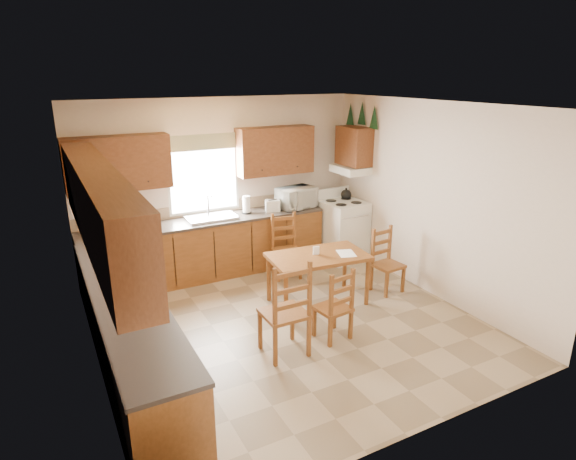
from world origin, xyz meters
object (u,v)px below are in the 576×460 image
microwave (296,198)px  chair_near_right (333,303)px  chair_far_right (388,261)px  chair_near_left (284,307)px  dining_table (318,279)px  chair_far_left (286,247)px  stove (342,231)px

microwave → chair_near_right: size_ratio=0.62×
microwave → chair_far_right: 1.90m
chair_near_right → chair_near_left: bearing=-5.6°
chair_near_left → chair_far_right: chair_near_left is taller
microwave → chair_near_right: 2.64m
microwave → dining_table: (-0.51, -1.54, -0.74)m
chair_near_right → chair_far_left: chair_far_left is taller
microwave → chair_far_left: bearing=-141.0°
stove → chair_near_left: (-2.22, -2.14, 0.08)m
chair_far_right → chair_near_right: bearing=-158.6°
dining_table → stove: bearing=50.3°
stove → chair_near_right: size_ratio=1.09×
microwave → chair_near_left: 2.91m
stove → chair_far_right: stove is taller
stove → microwave: 0.99m
stove → microwave: bearing=152.6°
stove → dining_table: bearing=-139.6°
stove → microwave: (-0.73, 0.31, 0.60)m
microwave → chair_near_left: (-1.50, -2.44, -0.52)m
dining_table → chair_near_right: 0.94m
stove → chair_far_right: 1.41m
chair_far_right → chair_far_left: bearing=126.6°
chair_near_left → dining_table: bearing=-137.3°
stove → microwave: size_ratio=1.76×
chair_near_left → chair_far_right: 2.20m
chair_near_left → chair_far_left: size_ratio=1.16×
microwave → stove: bearing=-33.2°
stove → chair_near_left: size_ratio=0.86×
dining_table → chair_near_right: size_ratio=1.46×
chair_near_right → microwave: bearing=-116.2°
stove → chair_far_left: 1.22m
microwave → chair_near_left: microwave is taller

